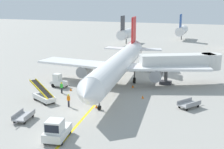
{
  "coord_description": "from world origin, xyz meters",
  "views": [
    {
      "loc": [
        15.3,
        -31.33,
        13.32
      ],
      "look_at": [
        -0.58,
        10.19,
        2.5
      ],
      "focal_mm": 49.24,
      "sensor_mm": 36.0,
      "label": 1
    }
  ],
  "objects": [
    {
      "name": "baggage_cart_loaded",
      "position": [
        -5.74,
        -4.4,
        0.47
      ],
      "size": [
        2.01,
        3.84,
        0.94
      ],
      "color": "#A5A5A8",
      "rests_on": "ground"
    },
    {
      "name": "distant_aircraft_far_left",
      "position": [
        -14.63,
        59.22,
        3.22
      ],
      "size": [
        3.0,
        10.1,
        8.8
      ],
      "color": "silver",
      "rests_on": "ground"
    },
    {
      "name": "safety_cone_nose_left",
      "position": [
        1.88,
        12.89,
        0.22
      ],
      "size": [
        0.36,
        0.36,
        0.44
      ],
      "primitive_type": "cone",
      "color": "orange",
      "rests_on": "ground"
    },
    {
      "name": "airliner",
      "position": [
        -0.65,
        13.73,
        3.42
      ],
      "size": [
        28.36,
        35.31,
        10.1
      ],
      "color": "white",
      "rests_on": "ground"
    },
    {
      "name": "distant_aircraft_mid_left",
      "position": [
        -0.11,
        75.71,
        3.22
      ],
      "size": [
        3.0,
        10.1,
        8.8
      ],
      "color": "silver",
      "rests_on": "ground"
    },
    {
      "name": "baggage_cart_empty_trailing",
      "position": [
        11.25,
        6.58,
        0.47
      ],
      "size": [
        2.84,
        3.58,
        0.94
      ],
      "color": "#A5A5A8",
      "rests_on": "ground"
    },
    {
      "name": "ground_crew_marshaller",
      "position": [
        -6.97,
        6.28,
        0.91
      ],
      "size": [
        0.36,
        0.24,
        1.7
      ],
      "color": "#26262D",
      "rests_on": "ground"
    },
    {
      "name": "ground_plane",
      "position": [
        0.0,
        0.0,
        0.0
      ],
      "size": [
        300.0,
        300.0,
        0.0
      ],
      "primitive_type": "plane",
      "color": "#9E9B93"
    },
    {
      "name": "jet_bridge",
      "position": [
        9.03,
        18.23,
        3.54
      ],
      "size": [
        12.57,
        8.19,
        4.85
      ],
      "color": "silver",
      "rests_on": "ground"
    },
    {
      "name": "pushback_tug",
      "position": [
        0.37,
        -7.41,
        0.99
      ],
      "size": [
        2.54,
        3.89,
        2.2
      ],
      "color": "silver",
      "rests_on": "ground"
    },
    {
      "name": "taxi_line_yellow",
      "position": [
        -0.58,
        5.0,
        0.0
      ],
      "size": [
        10.92,
        79.33,
        0.01
      ],
      "primitive_type": "cube",
      "rotation": [
        0.0,
        0.0,
        0.13
      ],
      "color": "yellow",
      "rests_on": "ground"
    },
    {
      "name": "baggage_tug_near_wing",
      "position": [
        -9.09,
        9.04,
        0.93
      ],
      "size": [
        2.52,
        1.56,
        2.1
      ],
      "color": "silver",
      "rests_on": "ground"
    },
    {
      "name": "safety_cone_wingtip_left",
      "position": [
        0.33,
        2.31,
        0.22
      ],
      "size": [
        0.36,
        0.36,
        0.44
      ],
      "primitive_type": "cone",
      "color": "orange",
      "rests_on": "ground"
    },
    {
      "name": "ground_crew_wing_walker",
      "position": [
        -3.16,
        1.44,
        0.91
      ],
      "size": [
        0.36,
        0.24,
        1.7
      ],
      "color": "#26262D",
      "rests_on": "ground"
    },
    {
      "name": "belt_loader_forward_hold",
      "position": [
        -7.34,
        2.13,
        0.78
      ],
      "size": [
        5.0,
        3.45,
        2.59
      ],
      "color": "silver",
      "rests_on": "ground"
    },
    {
      "name": "safety_cone_nose_right",
      "position": [
        -6.36,
        7.91,
        0.22
      ],
      "size": [
        0.36,
        0.36,
        0.44
      ],
      "primitive_type": "cone",
      "color": "orange",
      "rests_on": "ground"
    },
    {
      "name": "safety_cone_wingtip_right",
      "position": [
        4.76,
        8.18,
        0.22
      ],
      "size": [
        0.36,
        0.36,
        0.44
      ],
      "primitive_type": "cone",
      "color": "orange",
      "rests_on": "ground"
    }
  ]
}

